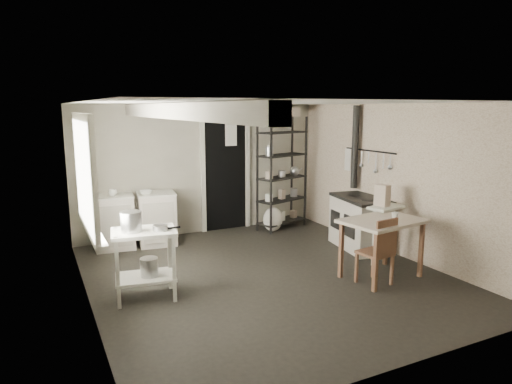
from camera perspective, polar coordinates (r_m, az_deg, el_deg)
name	(u,v)px	position (r m, az deg, el deg)	size (l,w,h in m)	color
floor	(266,275)	(6.29, 1.23, -10.36)	(5.00, 5.00, 0.00)	black
ceiling	(266,103)	(5.88, 1.32, 11.10)	(5.00, 5.00, 0.00)	silver
wall_back	(202,169)	(8.25, -6.79, 2.84)	(4.50, 0.02, 2.30)	#A7A18E
wall_front	(406,241)	(3.99, 18.20, -5.89)	(4.50, 0.02, 2.30)	#A7A18E
wall_left	(84,209)	(5.34, -20.68, -1.95)	(0.02, 5.00, 2.30)	#A7A18E
wall_right	(397,180)	(7.28, 17.19, 1.43)	(0.02, 5.00, 2.30)	#A7A18E
window	(83,174)	(5.48, -20.82, 2.07)	(0.12, 1.76, 1.28)	silver
doorway	(226,176)	(8.40, -3.80, 2.00)	(0.96, 0.10, 2.08)	silver
ceiling_beam	(174,111)	(5.43, -10.17, 9.93)	(0.18, 5.00, 0.18)	silver
wallpaper_panel	(396,180)	(7.27, 17.13, 1.43)	(0.01, 5.00, 2.30)	beige
utensil_rail	(369,151)	(7.64, 13.93, 5.02)	(0.06, 1.20, 0.44)	#ACACAF
prep_table	(145,266)	(5.61, -13.69, -8.96)	(0.73, 0.52, 0.83)	silver
stockpot	(131,223)	(5.43, -15.34, -3.72)	(0.24, 0.24, 0.26)	#ACACAF
saucepan	(160,229)	(5.42, -11.90, -4.57)	(0.17, 0.17, 0.10)	#ACACAF
bucket	(149,267)	(5.59, -13.20, -9.15)	(0.21, 0.21, 0.23)	#ACACAF
base_cabinets	(136,218)	(7.70, -14.75, -3.21)	(1.32, 0.57, 0.87)	beige
mixing_bowl	(145,189)	(7.54, -13.66, 0.40)	(0.28, 0.28, 0.07)	silver
counter_cup	(112,190)	(7.49, -17.50, 0.28)	(0.13, 0.13, 0.10)	silver
shelf_rack	(282,178)	(8.47, 3.26, 1.74)	(0.98, 0.38, 2.08)	black
shelf_jar	(268,156)	(8.31, 1.54, 4.52)	(0.09, 0.09, 0.20)	silver
storage_box_a	(269,121)	(8.25, 1.61, 8.91)	(0.33, 0.29, 0.23)	beige
storage_box_b	(291,121)	(8.53, 4.43, 8.80)	(0.26, 0.24, 0.16)	beige
stove	(360,221)	(7.51, 12.85, -3.62)	(0.59, 1.06, 0.84)	beige
stovepipe	(355,147)	(7.80, 12.28, 5.49)	(0.12, 0.12, 1.52)	black
side_ledge	(385,233)	(6.94, 15.82, -5.01)	(0.55, 0.29, 0.84)	silver
oats_box	(382,194)	(6.80, 15.52, -0.29)	(0.12, 0.21, 0.31)	beige
work_table	(381,250)	(6.33, 15.39, -6.97)	(1.04, 0.73, 0.79)	beige
table_cup	(395,218)	(6.29, 16.97, -3.14)	(0.10, 0.10, 0.09)	silver
chair	(375,247)	(6.04, 14.67, -6.72)	(0.37, 0.38, 0.89)	brown
flour_sack	(273,218)	(8.37, 2.13, -3.32)	(0.37, 0.31, 0.44)	silver
floor_crock	(364,252)	(7.21, 13.31, -7.26)	(0.13, 0.13, 0.16)	silver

